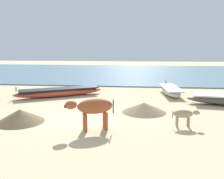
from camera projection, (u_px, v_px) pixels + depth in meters
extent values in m
plane|color=#CCB789|center=(81.00, 117.00, 8.81)|extent=(80.00, 80.00, 0.00)
cube|color=slate|center=(118.00, 72.00, 25.51)|extent=(60.00, 20.00, 0.08)
ellipsoid|color=#B74733|center=(60.00, 92.00, 12.59)|extent=(4.59, 3.13, 0.44)
cube|color=black|center=(60.00, 89.00, 12.56)|extent=(4.09, 2.84, 0.07)
cube|color=olive|center=(53.00, 91.00, 12.44)|extent=(0.48, 0.73, 0.04)
cylinder|color=olive|center=(16.00, 89.00, 11.69)|extent=(0.06, 0.06, 0.20)
ellipsoid|color=beige|center=(171.00, 91.00, 13.07)|extent=(1.10, 3.17, 0.42)
cube|color=white|center=(171.00, 88.00, 13.04)|extent=(1.05, 2.80, 0.07)
cube|color=olive|center=(170.00, 88.00, 13.28)|extent=(0.74, 0.18, 0.04)
cylinder|color=olive|center=(166.00, 82.00, 14.42)|extent=(0.06, 0.06, 0.20)
ellipsoid|color=#9E4C28|center=(95.00, 106.00, 7.29)|extent=(1.22, 0.83, 0.49)
ellipsoid|color=#9E4C28|center=(71.00, 105.00, 7.09)|extent=(0.43, 0.34, 0.27)
sphere|color=#2D2119|center=(66.00, 106.00, 7.06)|extent=(0.13, 0.13, 0.10)
cylinder|color=#9E4C28|center=(86.00, 123.00, 7.18)|extent=(0.11, 0.11, 0.56)
cylinder|color=#9E4C28|center=(84.00, 121.00, 7.41)|extent=(0.11, 0.11, 0.56)
cylinder|color=#9E4C28|center=(106.00, 121.00, 7.34)|extent=(0.11, 0.11, 0.56)
cylinder|color=#9E4C28|center=(104.00, 119.00, 7.58)|extent=(0.11, 0.11, 0.56)
cylinder|color=#2D2119|center=(113.00, 107.00, 7.45)|extent=(0.04, 0.04, 0.46)
ellipsoid|color=tan|center=(183.00, 114.00, 7.65)|extent=(0.66, 0.30, 0.28)
ellipsoid|color=tan|center=(196.00, 113.00, 7.62)|extent=(0.22, 0.14, 0.15)
sphere|color=#2D2119|center=(199.00, 113.00, 7.62)|extent=(0.06, 0.06, 0.06)
cylinder|color=tan|center=(188.00, 121.00, 7.75)|extent=(0.06, 0.06, 0.32)
cylinder|color=tan|center=(189.00, 123.00, 7.62)|extent=(0.06, 0.06, 0.32)
cylinder|color=tan|center=(176.00, 121.00, 7.77)|extent=(0.06, 0.06, 0.32)
cylinder|color=tan|center=(177.00, 122.00, 7.63)|extent=(0.06, 0.06, 0.32)
cylinder|color=#2D2119|center=(173.00, 114.00, 7.66)|extent=(0.02, 0.02, 0.26)
cone|color=#7A6647|center=(144.00, 107.00, 9.44)|extent=(1.89, 1.89, 0.39)
cone|color=brown|center=(20.00, 116.00, 8.15)|extent=(1.73, 1.73, 0.46)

